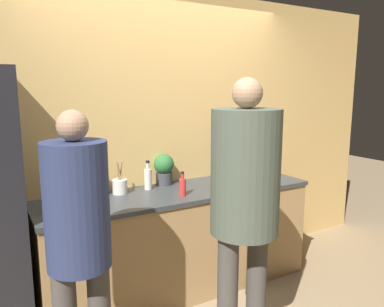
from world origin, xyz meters
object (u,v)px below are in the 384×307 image
Objects in this scene: person_left at (78,233)px; person_center at (245,192)px; fruit_bowl at (247,179)px; bottle_clear at (148,178)px; bottle_dark at (89,194)px; potted_plant at (164,168)px; bottle_red at (183,186)px; cup_yellow at (49,205)px; utensil_crock at (120,186)px.

person_center reaches higher than person_left.
bottle_clear is (-0.81, 0.33, 0.04)m from fruit_bowl.
bottle_clear reaches higher than bottle_dark.
bottle_dark reaches higher than fruit_bowl.
potted_plant reaches higher than fruit_bowl.
bottle_clear reaches higher than bottle_red.
person_left is 1.40m from potted_plant.
potted_plant is (-0.62, 0.41, 0.09)m from fruit_bowl.
bottle_red is (0.16, -0.32, -0.02)m from bottle_clear.
cup_yellow is (-0.30, -0.07, -0.02)m from bottle_dark.
potted_plant is (0.19, 0.08, 0.05)m from bottle_clear.
cup_yellow is (-0.83, -0.18, -0.06)m from bottle_clear.
bottle_red is at bearing -62.94° from bottle_clear.
fruit_bowl is 0.65m from bottle_red.
person_left is 8.27× the size of bottle_red.
utensil_crock is at bearing 16.46° from cup_yellow.
bottle_red is at bearing 31.46° from person_left.
fruit_bowl is 1.36m from bottle_dark.
bottle_red is at bearing -94.18° from potted_plant.
person_left reaches higher than bottle_red.
fruit_bowl is 3.81× the size of cup_yellow.
potted_plant is (0.03, 0.40, 0.07)m from bottle_red.
bottle_clear is 0.21m from potted_plant.
bottle_red is 1.00m from cup_yellow.
fruit_bowl is 1.23× the size of utensil_crock.
utensil_crock is 0.30m from bottle_dark.
utensil_crock is at bearing -169.06° from potted_plant.
bottle_red reaches higher than bottle_dark.
bottle_clear is at bearing -157.02° from potted_plant.
cup_yellow is (-0.99, 0.14, -0.03)m from bottle_red.
person_center reaches higher than utensil_crock.
utensil_crock is (-0.40, 1.13, -0.17)m from person_center.
bottle_clear is 0.36m from bottle_red.
person_center is 1.25m from bottle_dark.
bottle_dark reaches higher than cup_yellow.
potted_plant is at bearing 14.10° from cup_yellow.
potted_plant is (0.72, 0.19, 0.09)m from bottle_dark.
person_center reaches higher than bottle_clear.
bottle_dark is at bearing -165.60° from potted_plant.
fruit_bowl is at bearing -9.53° from bottle_dark.
person_left is 0.91× the size of person_center.
person_center is 1.21m from utensil_crock.
person_left reaches higher than fruit_bowl.
bottle_dark is 0.76× the size of bottle_red.
fruit_bowl is at bearing -33.55° from potted_plant.
person_left is 5.00× the size of fruit_bowl.
fruit_bowl is at bearing -1.14° from bottle_red.
person_left is 6.56× the size of bottle_clear.
cup_yellow is at bearing 171.87° from bottle_red.
bottle_dark is at bearing -168.87° from bottle_clear.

